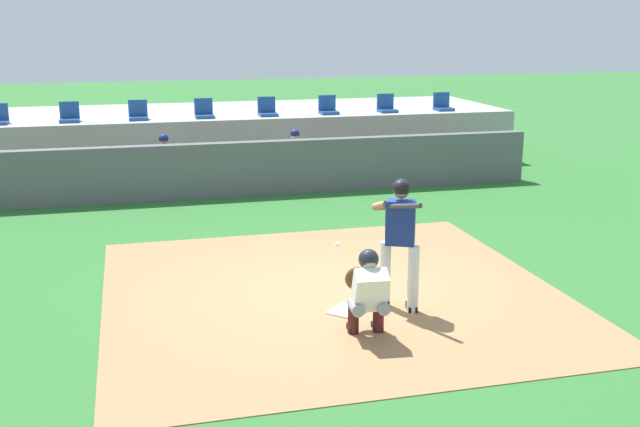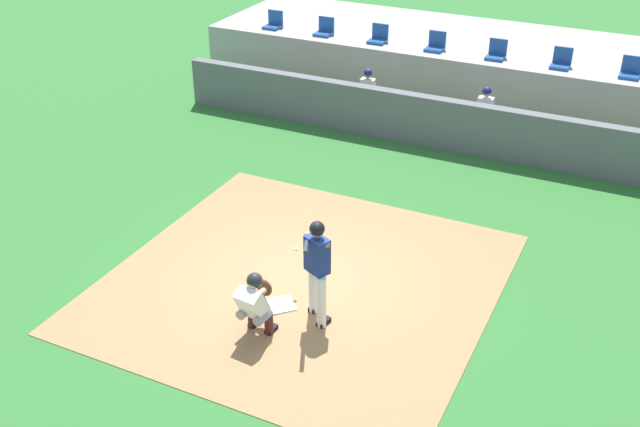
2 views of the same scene
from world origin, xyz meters
name	(u,v)px [view 2 (image 2 of 2)]	position (x,y,z in m)	size (l,w,h in m)	color
ground_plane	(302,281)	(0.00, 0.00, 0.00)	(80.00, 80.00, 0.00)	#2D6B2D
dirt_infield	(302,281)	(0.00, 0.00, 0.01)	(6.40, 6.40, 0.01)	#9E754C
home_plate	(280,305)	(0.00, -0.80, 0.02)	(0.44, 0.44, 0.02)	white
batter_at_plate	(317,265)	(0.69, -0.84, 1.04)	(0.57, 0.89, 1.80)	silver
catcher_crouched	(256,302)	(0.01, -1.59, 0.61)	(0.51, 1.75, 1.13)	gray
dugout_wall	(427,121)	(0.00, 6.50, 0.60)	(13.00, 0.30, 1.20)	#59595E
dugout_bench	(439,121)	(0.00, 7.50, 0.23)	(11.80, 0.44, 0.45)	olive
dugout_player_0	(365,94)	(-1.93, 7.34, 0.67)	(0.49, 0.70, 1.30)	#939399
dugout_player_1	(483,113)	(1.12, 7.34, 0.67)	(0.49, 0.70, 1.30)	#939399
stands_platform	(478,63)	(0.00, 10.90, 0.70)	(15.00, 4.40, 1.40)	#9E9E99
stadium_seat_0	(274,23)	(-5.69, 9.38, 1.53)	(0.46, 0.46, 0.48)	#1E478C
stadium_seat_1	(325,30)	(-4.06, 9.38, 1.53)	(0.46, 0.46, 0.48)	#1E478C
stadium_seat_2	(378,37)	(-2.44, 9.38, 1.53)	(0.46, 0.46, 0.48)	#1E478C
stadium_seat_3	(436,45)	(-0.81, 9.38, 1.53)	(0.46, 0.46, 0.48)	#1E478C
stadium_seat_4	(496,53)	(0.81, 9.38, 1.53)	(0.46, 0.46, 0.48)	#1E478C
stadium_seat_5	(561,62)	(2.44, 9.38, 1.53)	(0.46, 0.46, 0.48)	#1E478C
stadium_seat_6	(630,71)	(4.06, 9.38, 1.53)	(0.46, 0.46, 0.48)	#1E478C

